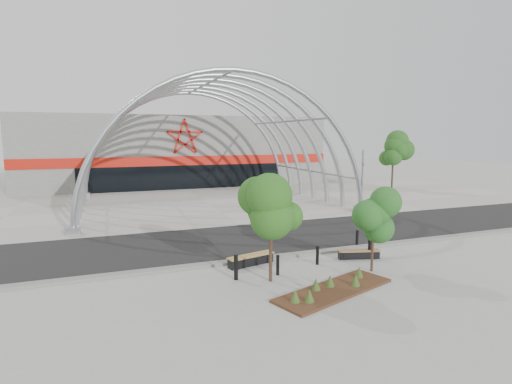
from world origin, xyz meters
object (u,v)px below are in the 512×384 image
Objects in this scene: bench_0 at (251,260)px; street_tree_0 at (271,206)px; bench_1 at (359,254)px; bollard_2 at (317,255)px; signal_pole at (362,179)px; street_tree_1 at (374,218)px.

street_tree_0 is at bearing -88.42° from bench_0.
bench_1 is 2.30m from bollard_2.
bench_0 is at bearing 91.58° from street_tree_0.
signal_pole is 15.57m from bench_0.
bench_0 is at bearing 150.60° from street_tree_1.
street_tree_1 is 2.80m from bench_1.
bench_1 is at bearing 72.93° from street_tree_1.
signal_pole is 14.12m from street_tree_1.
bollard_2 is at bearing -132.98° from signal_pole.
bench_1 is at bearing 14.25° from street_tree_0.
signal_pole is 12.62m from bench_1.
street_tree_0 reaches higher than bollard_2.
bench_0 is (-0.06, 2.18, -2.85)m from street_tree_0.
signal_pole is at bearing 54.46° from bench_1.
street_tree_0 is 4.63m from street_tree_1.
bollard_2 is (-1.76, 1.61, -1.93)m from street_tree_1.
signal_pole reaches higher than bench_0.
bench_0 is 2.71× the size of bollard_2.
signal_pole is 1.11× the size of street_tree_0.
signal_pole reaches higher than street_tree_0.
bollard_2 is (2.85, -0.99, 0.20)m from bench_0.
signal_pole is 1.44× the size of street_tree_1.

